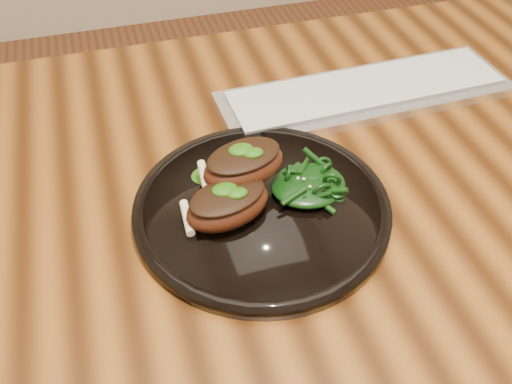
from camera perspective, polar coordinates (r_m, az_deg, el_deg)
desk at (r=0.85m, az=5.78°, el=-1.31°), size 1.60×0.80×0.75m
plate at (r=0.71m, az=0.58°, el=-1.63°), size 0.32×0.32×0.02m
lamb_chop_front at (r=0.67m, az=-2.90°, el=-1.15°), size 0.12×0.10×0.05m
lamb_chop_back at (r=0.69m, az=-1.29°, el=2.83°), size 0.12×0.09×0.05m
herb_smear at (r=0.74m, az=-3.89°, el=1.87°), size 0.07×0.05×0.00m
greens_heap at (r=0.71m, az=5.29°, el=1.06°), size 0.09×0.09×0.04m
keyboard at (r=0.92m, az=10.91°, el=9.74°), size 0.47×0.16×0.02m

